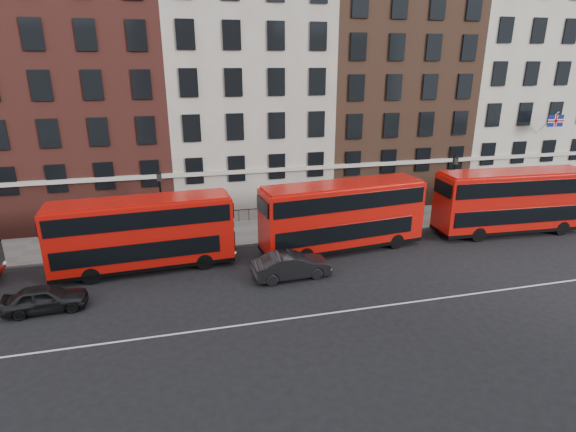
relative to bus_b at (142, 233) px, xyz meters
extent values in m
plane|color=black|center=(8.42, -5.76, -2.43)|extent=(120.00, 120.00, 0.00)
cube|color=gray|center=(8.42, 4.74, -2.35)|extent=(80.00, 5.00, 0.15)
cube|color=gray|center=(8.42, 2.24, -2.35)|extent=(80.00, 0.30, 0.16)
cube|color=white|center=(8.42, -7.76, -2.42)|extent=(70.00, 0.12, 0.01)
cube|color=brown|center=(-4.38, 12.24, 8.57)|extent=(12.80, 10.00, 22.00)
cube|color=#A29B8F|center=(8.42, 12.24, 7.07)|extent=(12.80, 10.00, 19.00)
cube|color=brown|center=(21.22, 12.24, 8.07)|extent=(12.80, 10.00, 21.00)
cube|color=#B4AE9B|center=(34.02, 12.24, 7.57)|extent=(12.80, 10.00, 20.00)
cube|color=red|center=(0.04, 0.00, -0.06)|extent=(10.83, 3.18, 4.02)
cube|color=black|center=(0.04, 0.00, -1.95)|extent=(10.83, 3.22, 0.24)
cube|color=black|center=(-0.27, -0.02, -0.75)|extent=(9.62, 3.19, 1.07)
cube|color=black|center=(0.04, 0.00, 1.19)|extent=(10.43, 3.24, 1.02)
cube|color=red|center=(0.04, 0.00, 2.01)|extent=(10.51, 2.96, 0.18)
cube|color=black|center=(5.42, 0.32, -0.85)|extent=(0.22, 2.24, 1.32)
cube|color=black|center=(5.42, 0.32, 0.24)|extent=(0.20, 1.94, 0.43)
cylinder|color=black|center=(3.56, -0.93, -1.92)|extent=(1.03, 0.35, 1.02)
cylinder|color=black|center=(3.42, 1.35, -1.92)|extent=(1.03, 0.35, 1.02)
cylinder|color=black|center=(-2.95, -1.32, -1.92)|extent=(1.03, 0.35, 1.02)
cylinder|color=black|center=(-3.08, 0.96, -1.92)|extent=(1.03, 0.35, 1.02)
cube|color=red|center=(12.90, 0.00, 0.04)|extent=(11.35, 3.89, 4.19)
cube|color=black|center=(12.90, 0.00, -1.93)|extent=(11.36, 3.93, 0.25)
cube|color=black|center=(12.59, -0.03, -0.68)|extent=(10.10, 3.83, 1.11)
cube|color=black|center=(12.90, 0.00, 1.34)|extent=(10.94, 3.93, 1.06)
cube|color=red|center=(12.90, 0.00, 2.18)|extent=(11.02, 3.64, 0.19)
cube|color=black|center=(18.47, 0.64, -0.78)|extent=(0.35, 2.33, 1.38)
cube|color=black|center=(18.47, 0.64, 0.35)|extent=(0.31, 2.01, 0.45)
cylinder|color=black|center=(16.62, -0.77, -1.90)|extent=(1.09, 0.41, 1.06)
cylinder|color=black|center=(16.35, 1.59, -1.90)|extent=(1.09, 0.41, 1.06)
cylinder|color=black|center=(9.88, -1.54, -1.90)|extent=(1.09, 0.41, 1.06)
cylinder|color=black|center=(9.61, 0.82, -1.90)|extent=(1.09, 0.41, 1.06)
cube|color=red|center=(26.19, 0.00, 0.07)|extent=(11.42, 3.27, 4.25)
cube|color=black|center=(26.19, 0.00, -1.92)|extent=(11.42, 3.32, 0.26)
cube|color=black|center=(25.87, 0.02, -0.65)|extent=(10.13, 3.29, 1.13)
cube|color=black|center=(26.19, 0.00, 1.39)|extent=(10.99, 3.34, 1.08)
cube|color=red|center=(26.19, 0.00, 2.25)|extent=(11.08, 3.04, 0.19)
cube|color=black|center=(31.87, -0.29, -0.76)|extent=(0.21, 2.37, 1.40)
cylinder|color=black|center=(29.78, -1.39, -1.89)|extent=(1.09, 0.36, 1.08)
cylinder|color=black|center=(29.90, 1.01, -1.89)|extent=(1.09, 0.36, 1.08)
cylinder|color=black|center=(22.91, -1.03, -1.89)|extent=(1.09, 0.36, 1.08)
cylinder|color=black|center=(23.03, 1.37, -1.89)|extent=(1.09, 0.36, 1.08)
imported|color=black|center=(-4.74, -3.90, -1.74)|extent=(4.13, 1.85, 1.38)
imported|color=#242326|center=(8.51, -3.31, -1.66)|extent=(4.76, 1.91, 1.54)
cylinder|color=black|center=(1.15, 3.49, 0.02)|extent=(0.14, 0.14, 4.60)
cylinder|color=black|center=(1.15, 3.49, -1.98)|extent=(0.32, 0.32, 0.60)
cube|color=#262626|center=(1.15, 3.49, 2.57)|extent=(0.32, 0.32, 0.55)
cone|color=black|center=(1.15, 3.49, 2.92)|extent=(0.44, 0.44, 0.25)
cylinder|color=black|center=(23.34, 3.30, 0.02)|extent=(0.14, 0.14, 4.60)
cylinder|color=black|center=(23.34, 3.30, -1.98)|extent=(0.32, 0.32, 0.60)
cube|color=#262626|center=(23.34, 3.30, 2.57)|extent=(0.32, 0.32, 0.55)
cone|color=black|center=(23.34, 3.30, 2.92)|extent=(0.44, 0.44, 0.25)
cylinder|color=black|center=(30.87, 2.97, -0.98)|extent=(0.12, 0.12, 2.60)
cube|color=black|center=(30.87, 2.82, 0.62)|extent=(0.25, 0.30, 0.75)
sphere|color=red|center=(30.87, 2.65, 0.84)|extent=(0.14, 0.14, 0.14)
sphere|color=#0C9919|center=(30.87, 2.65, 0.40)|extent=(0.14, 0.14, 0.14)
camera|label=1|loc=(2.41, -26.80, 9.70)|focal=28.00mm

